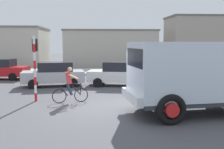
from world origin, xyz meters
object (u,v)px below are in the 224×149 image
(cyclist, at_px, (70,85))
(car_white_mid, at_px, (1,69))
(traffic_light_pole, at_px, (35,59))
(car_red_near, at_px, (54,74))
(truck_foreground, at_px, (196,73))
(car_far_side, at_px, (119,73))

(cyclist, distance_m, car_white_mid, 10.72)
(cyclist, distance_m, traffic_light_pole, 2.16)
(cyclist, xyz_separation_m, car_red_near, (-1.50, 5.04, -0.05))
(truck_foreground, relative_size, traffic_light_pole, 1.77)
(truck_foreground, distance_m, cyclist, 5.81)
(traffic_light_pole, relative_size, car_white_mid, 0.76)
(cyclist, distance_m, car_far_side, 5.73)
(cyclist, bearing_deg, car_far_side, 60.61)
(car_red_near, bearing_deg, cyclist, -73.39)
(truck_foreground, xyz_separation_m, traffic_light_pole, (-6.96, 2.86, 0.40))
(car_far_side, bearing_deg, cyclist, -119.39)
(truck_foreground, relative_size, cyclist, 3.30)
(traffic_light_pole, distance_m, car_white_mid, 9.46)
(traffic_light_pole, bearing_deg, truck_foreground, -22.35)
(car_white_mid, bearing_deg, cyclist, -55.01)
(traffic_light_pole, relative_size, car_far_side, 0.75)
(truck_foreground, distance_m, car_far_side, 7.78)
(traffic_light_pole, xyz_separation_m, car_far_side, (4.52, 4.47, -1.25))
(truck_foreground, bearing_deg, car_far_side, 108.39)
(traffic_light_pole, height_order, car_far_side, traffic_light_pole)
(car_red_near, relative_size, car_white_mid, 1.00)
(truck_foreground, relative_size, car_red_near, 1.35)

